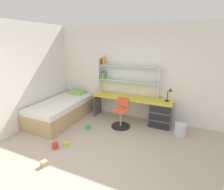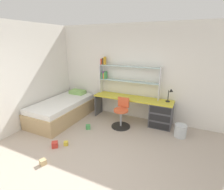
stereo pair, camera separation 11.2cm
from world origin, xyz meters
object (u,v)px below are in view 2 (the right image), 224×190
at_px(desk_lamp, 171,93).
at_px(toy_block_yellow_1, 66,143).
at_px(desk, 153,111).
at_px(toy_block_natural_3, 43,162).
at_px(waste_bin, 180,131).
at_px(toy_block_red_2, 55,145).
at_px(toy_block_green_0, 88,127).
at_px(swivel_chair, 121,116).
at_px(bed_platform, 63,110).
at_px(bookshelf_hutch, 123,74).

relative_size(desk_lamp, toy_block_yellow_1, 4.14).
height_order(desk, desk_lamp, desk_lamp).
bearing_deg(toy_block_natural_3, desk_lamp, 53.31).
relative_size(waste_bin, toy_block_red_2, 2.44).
xyz_separation_m(desk_lamp, toy_block_natural_3, (-1.95, -2.62, -0.92)).
bearing_deg(desk_lamp, toy_block_green_0, -151.32).
height_order(toy_block_red_2, toy_block_natural_3, toy_block_red_2).
bearing_deg(desk_lamp, swivel_chair, -155.40).
bearing_deg(swivel_chair, desk, 32.65).
distance_m(desk_lamp, toy_block_red_2, 3.13).
bearing_deg(bed_platform, swivel_chair, 8.90).
xyz_separation_m(toy_block_green_0, toy_block_red_2, (-0.22, -1.03, 0.01)).
relative_size(desk, bed_platform, 1.10).
distance_m(swivel_chair, toy_block_green_0, 0.96).
bearing_deg(desk, bookshelf_hutch, 171.90).
bearing_deg(toy_block_red_2, desk, 49.53).
bearing_deg(desk, toy_block_natural_3, -120.93).
distance_m(desk_lamp, bed_platform, 3.17).
bearing_deg(toy_block_yellow_1, toy_block_red_2, -135.59).
height_order(swivel_chair, bed_platform, swivel_chair).
xyz_separation_m(desk_lamp, toy_block_yellow_1, (-1.98, -1.92, -0.93)).
bearing_deg(toy_block_yellow_1, waste_bin, 32.91).
height_order(bookshelf_hutch, waste_bin, bookshelf_hutch).
bearing_deg(bed_platform, toy_block_yellow_1, -47.51).
bearing_deg(waste_bin, swivel_chair, -175.02).
xyz_separation_m(swivel_chair, waste_bin, (1.54, 0.13, -0.17)).
bearing_deg(toy_block_green_0, toy_block_natural_3, -90.78).
height_order(desk_lamp, swivel_chair, desk_lamp).
distance_m(bookshelf_hutch, toy_block_red_2, 2.64).
bearing_deg(swivel_chair, toy_block_yellow_1, -120.22).
bearing_deg(bed_platform, desk_lamp, 15.38).
relative_size(toy_block_yellow_1, toy_block_red_2, 0.72).
distance_m(toy_block_green_0, toy_block_natural_3, 1.57).
bearing_deg(toy_block_green_0, swivel_chair, 34.42).
xyz_separation_m(desk_lamp, toy_block_red_2, (-2.15, -2.09, -0.91)).
distance_m(bookshelf_hutch, toy_block_natural_3, 3.06).
xyz_separation_m(bookshelf_hutch, toy_block_natural_3, (-0.55, -2.71, -1.29)).
height_order(desk, bed_platform, desk).
bearing_deg(toy_block_yellow_1, toy_block_natural_3, -87.89).
relative_size(bookshelf_hutch, swivel_chair, 2.26).
distance_m(bookshelf_hutch, waste_bin, 2.18).
bearing_deg(swivel_chair, waste_bin, 4.98).
relative_size(desk, toy_block_red_2, 17.83).
relative_size(desk, toy_block_natural_3, 21.11).
distance_m(desk_lamp, toy_block_natural_3, 3.40).
height_order(bookshelf_hutch, bed_platform, bookshelf_hutch).
distance_m(bookshelf_hutch, desk_lamp, 1.45).
xyz_separation_m(swivel_chair, toy_block_red_2, (-0.98, -1.55, -0.26)).
xyz_separation_m(toy_block_green_0, toy_block_yellow_1, (-0.05, -0.86, -0.01)).
relative_size(toy_block_green_0, toy_block_natural_3, 1.06).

